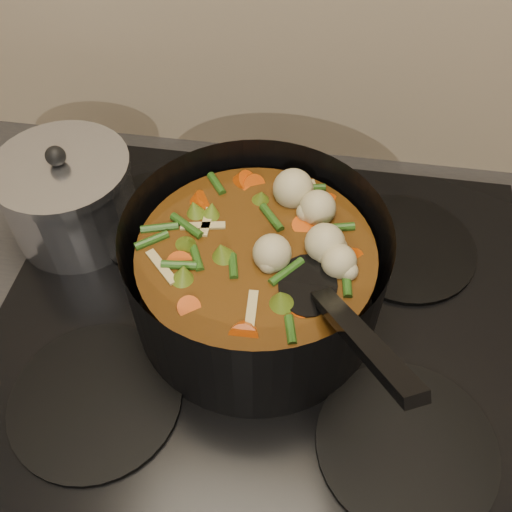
# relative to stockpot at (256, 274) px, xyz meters

# --- Properties ---
(counter) EXTENTS (2.64, 0.64, 0.91)m
(counter) POSITION_rel_stockpot_xyz_m (0.01, -0.01, -0.54)
(counter) COLOR brown
(counter) RESTS_ON ground
(stovetop) EXTENTS (0.62, 0.54, 0.03)m
(stovetop) POSITION_rel_stockpot_xyz_m (0.01, -0.01, -0.07)
(stovetop) COLOR black
(stovetop) RESTS_ON counter
(stockpot) EXTENTS (0.34, 0.37, 0.20)m
(stockpot) POSITION_rel_stockpot_xyz_m (0.00, 0.00, 0.00)
(stockpot) COLOR black
(stockpot) RESTS_ON stovetop
(saucepan) EXTENTS (0.16, 0.16, 0.13)m
(saucepan) POSITION_rel_stockpot_xyz_m (-0.25, 0.09, -0.01)
(saucepan) COLOR silver
(saucepan) RESTS_ON stovetop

